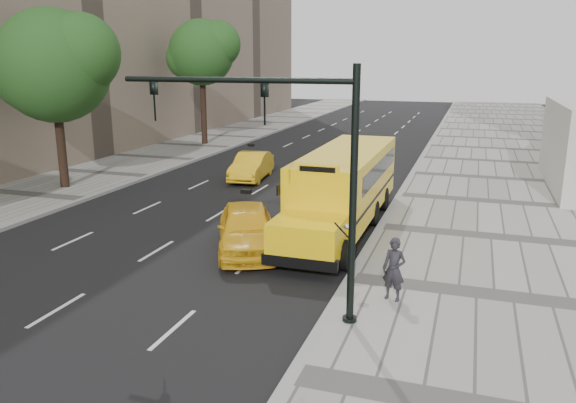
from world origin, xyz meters
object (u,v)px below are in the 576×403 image
(tree_b, at_px, (55,65))
(taxi_near, at_px, (247,228))
(school_bus, at_px, (345,182))
(pedestrian, at_px, (394,269))
(traffic_signal, at_px, (296,162))
(taxi_far, at_px, (251,166))
(tree_c, at_px, (203,52))

(tree_b, distance_m, taxi_near, 14.72)
(school_bus, xyz_separation_m, pedestrian, (2.94, -6.99, -0.75))
(pedestrian, relative_size, traffic_signal, 0.27)
(tree_b, bearing_deg, school_bus, -6.55)
(school_bus, distance_m, traffic_signal, 8.95)
(tree_b, height_order, traffic_signal, tree_b)
(taxi_near, bearing_deg, taxi_far, 87.31)
(tree_b, relative_size, tree_c, 0.95)
(taxi_far, relative_size, pedestrian, 2.57)
(tree_c, distance_m, taxi_far, 14.61)
(tree_c, xyz_separation_m, traffic_signal, (15.60, -26.16, -2.90))
(tree_b, relative_size, school_bus, 0.77)
(tree_b, height_order, pedestrian, tree_b)
(taxi_near, distance_m, traffic_signal, 6.40)
(traffic_signal, bearing_deg, school_bus, 94.59)
(taxi_far, bearing_deg, tree_b, -153.31)
(school_bus, height_order, taxi_far, school_bus)
(tree_c, distance_m, taxi_near, 25.74)
(school_bus, bearing_deg, taxi_far, 134.21)
(tree_b, bearing_deg, taxi_near, -25.32)
(tree_c, bearing_deg, taxi_far, -52.52)
(taxi_far, bearing_deg, pedestrian, -62.12)
(tree_b, height_order, taxi_far, tree_b)
(tree_c, distance_m, traffic_signal, 30.60)
(tree_b, xyz_separation_m, traffic_signal, (15.59, -10.33, -2.12))
(pedestrian, distance_m, traffic_signal, 4.14)
(school_bus, distance_m, taxi_far, 9.91)
(school_bus, bearing_deg, taxi_near, -121.20)
(traffic_signal, bearing_deg, taxi_far, 115.75)
(traffic_signal, bearing_deg, tree_c, 120.81)
(tree_c, height_order, school_bus, tree_c)
(tree_b, bearing_deg, tree_c, 90.05)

